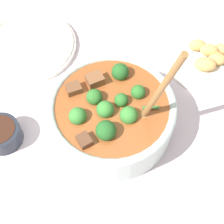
{
  "coord_description": "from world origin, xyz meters",
  "views": [
    {
      "loc": [
        -0.21,
        0.25,
        0.61
      ],
      "look_at": [
        0.0,
        0.0,
        0.06
      ],
      "focal_mm": 50.0,
      "sensor_mm": 36.0,
      "label": 1
    }
  ],
  "objects_px": {
    "stew_bowl": "(112,114)",
    "condiment_bowl": "(1,134)",
    "empty_plate": "(29,45)",
    "food_plate": "(209,58)"
  },
  "relations": [
    {
      "from": "stew_bowl",
      "to": "condiment_bowl",
      "type": "distance_m",
      "value": 0.24
    },
    {
      "from": "condiment_bowl",
      "to": "empty_plate",
      "type": "relative_size",
      "value": 0.34
    },
    {
      "from": "condiment_bowl",
      "to": "food_plate",
      "type": "relative_size",
      "value": 0.37
    },
    {
      "from": "stew_bowl",
      "to": "empty_plate",
      "type": "relative_size",
      "value": 1.15
    },
    {
      "from": "condiment_bowl",
      "to": "empty_plate",
      "type": "xyz_separation_m",
      "value": [
        0.16,
        -0.21,
        -0.02
      ]
    },
    {
      "from": "food_plate",
      "to": "empty_plate",
      "type": "bearing_deg",
      "value": 35.0
    },
    {
      "from": "empty_plate",
      "to": "food_plate",
      "type": "distance_m",
      "value": 0.46
    },
    {
      "from": "stew_bowl",
      "to": "empty_plate",
      "type": "bearing_deg",
      "value": -6.45
    },
    {
      "from": "stew_bowl",
      "to": "food_plate",
      "type": "distance_m",
      "value": 0.31
    },
    {
      "from": "condiment_bowl",
      "to": "food_plate",
      "type": "height_order",
      "value": "same"
    }
  ]
}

